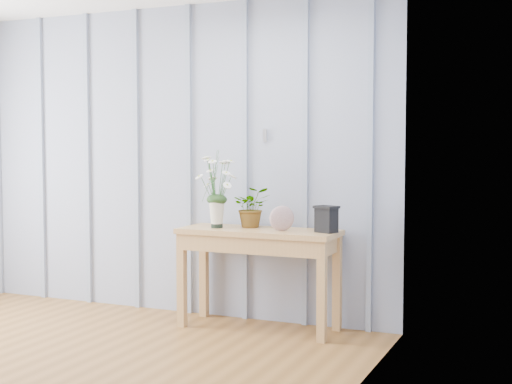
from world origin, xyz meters
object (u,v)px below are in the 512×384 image
at_px(sideboard, 259,244).
at_px(daisy_vase, 217,182).
at_px(carved_box, 326,219).
at_px(felt_disc_vessel, 282,218).

relative_size(sideboard, daisy_vase, 2.16).
xyz_separation_m(daisy_vase, carved_box, (0.85, 0.05, -0.25)).
bearing_deg(daisy_vase, sideboard, 8.17).
relative_size(felt_disc_vessel, carved_box, 0.97).
bearing_deg(felt_disc_vessel, sideboard, 131.79).
height_order(felt_disc_vessel, carved_box, carved_box).
relative_size(sideboard, carved_box, 6.27).
xyz_separation_m(sideboard, daisy_vase, (-0.32, -0.05, 0.46)).
distance_m(daisy_vase, felt_disc_vessel, 0.59).
xyz_separation_m(felt_disc_vessel, carved_box, (0.32, 0.04, 0.01)).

